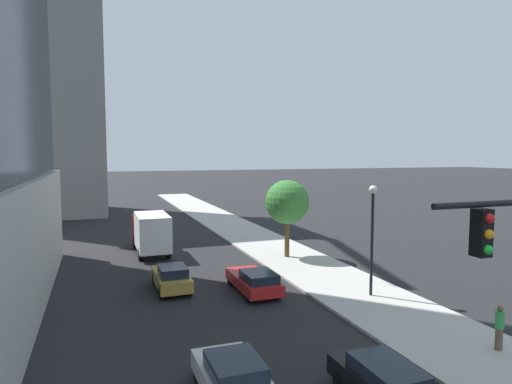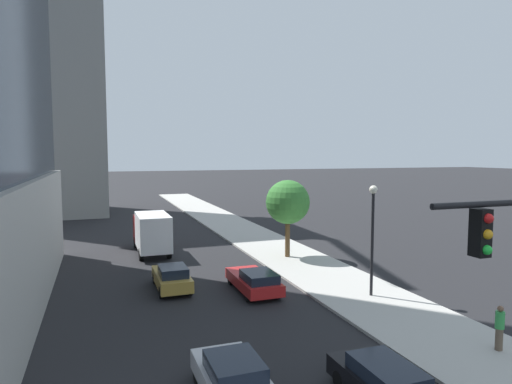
{
  "view_description": "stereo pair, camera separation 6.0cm",
  "coord_description": "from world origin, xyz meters",
  "px_view_note": "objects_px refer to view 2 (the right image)",
  "views": [
    {
      "loc": [
        -5.72,
        -3.15,
        7.72
      ],
      "look_at": [
        0.89,
        15.07,
        6.04
      ],
      "focal_mm": 30.95,
      "sensor_mm": 36.0,
      "label": 1
    },
    {
      "loc": [
        -5.66,
        -3.17,
        7.72
      ],
      "look_at": [
        0.89,
        15.07,
        6.04
      ],
      "focal_mm": 30.95,
      "sensor_mm": 36.0,
      "label": 2
    }
  ],
  "objects_px": {
    "car_red": "(255,280)",
    "box_truck": "(152,231)",
    "pedestrian_green_shirt": "(500,327)",
    "street_tree": "(288,202)",
    "car_gold": "(172,277)",
    "street_lamp": "(373,224)",
    "construction_building": "(36,61)",
    "car_silver": "(234,380)"
  },
  "relations": [
    {
      "from": "construction_building",
      "to": "pedestrian_green_shirt",
      "type": "bearing_deg",
      "value": -66.73
    },
    {
      "from": "car_gold",
      "to": "box_truck",
      "type": "bearing_deg",
      "value": 90.0
    },
    {
      "from": "construction_building",
      "to": "pedestrian_green_shirt",
      "type": "height_order",
      "value": "construction_building"
    },
    {
      "from": "street_tree",
      "to": "box_truck",
      "type": "height_order",
      "value": "street_tree"
    },
    {
      "from": "street_tree",
      "to": "car_silver",
      "type": "xyz_separation_m",
      "value": [
        -9.24,
        -16.79,
        -3.46
      ]
    },
    {
      "from": "construction_building",
      "to": "box_truck",
      "type": "xyz_separation_m",
      "value": [
        10.59,
        -27.19,
        -17.42
      ]
    },
    {
      "from": "box_truck",
      "to": "pedestrian_green_shirt",
      "type": "relative_size",
      "value": 3.81
    },
    {
      "from": "pedestrian_green_shirt",
      "to": "street_tree",
      "type": "bearing_deg",
      "value": 94.66
    },
    {
      "from": "construction_building",
      "to": "street_tree",
      "type": "height_order",
      "value": "construction_building"
    },
    {
      "from": "street_lamp",
      "to": "construction_building",
      "type": "bearing_deg",
      "value": 115.94
    },
    {
      "from": "construction_building",
      "to": "car_silver",
      "type": "bearing_deg",
      "value": -77.82
    },
    {
      "from": "street_lamp",
      "to": "car_gold",
      "type": "xyz_separation_m",
      "value": [
        -9.84,
        5.04,
        -3.29
      ]
    },
    {
      "from": "street_lamp",
      "to": "pedestrian_green_shirt",
      "type": "distance_m",
      "value": 7.95
    },
    {
      "from": "car_silver",
      "to": "car_gold",
      "type": "bearing_deg",
      "value": 90.0
    },
    {
      "from": "car_silver",
      "to": "car_red",
      "type": "bearing_deg",
      "value": 67.02
    },
    {
      "from": "street_tree",
      "to": "car_silver",
      "type": "distance_m",
      "value": 19.47
    },
    {
      "from": "street_tree",
      "to": "street_lamp",
      "type": "bearing_deg",
      "value": -86.43
    },
    {
      "from": "construction_building",
      "to": "car_silver",
      "type": "xyz_separation_m",
      "value": [
        10.59,
        -49.06,
        -18.47
      ]
    },
    {
      "from": "construction_building",
      "to": "pedestrian_green_shirt",
      "type": "relative_size",
      "value": 24.11
    },
    {
      "from": "car_gold",
      "to": "car_silver",
      "type": "distance_m",
      "value": 12.1
    },
    {
      "from": "construction_building",
      "to": "street_lamp",
      "type": "xyz_separation_m",
      "value": [
        20.43,
        -42.0,
        -15.17
      ]
    },
    {
      "from": "construction_building",
      "to": "box_truck",
      "type": "distance_m",
      "value": 33.99
    },
    {
      "from": "street_lamp",
      "to": "car_gold",
      "type": "distance_m",
      "value": 11.54
    },
    {
      "from": "car_red",
      "to": "street_tree",
      "type": "bearing_deg",
      "value": 53.51
    },
    {
      "from": "car_gold",
      "to": "construction_building",
      "type": "bearing_deg",
      "value": 105.99
    },
    {
      "from": "car_silver",
      "to": "pedestrian_green_shirt",
      "type": "xyz_separation_m",
      "value": [
        10.63,
        -0.28,
        0.33
      ]
    },
    {
      "from": "street_tree",
      "to": "car_gold",
      "type": "relative_size",
      "value": 1.36
    },
    {
      "from": "street_lamp",
      "to": "box_truck",
      "type": "xyz_separation_m",
      "value": [
        -9.84,
        14.81,
        -2.25
      ]
    },
    {
      "from": "car_red",
      "to": "pedestrian_green_shirt",
      "type": "height_order",
      "value": "pedestrian_green_shirt"
    },
    {
      "from": "box_truck",
      "to": "pedestrian_green_shirt",
      "type": "xyz_separation_m",
      "value": [
        10.63,
        -22.14,
        -0.72
      ]
    },
    {
      "from": "car_gold",
      "to": "box_truck",
      "type": "xyz_separation_m",
      "value": [
        -0.0,
        9.77,
        1.04
      ]
    },
    {
      "from": "construction_building",
      "to": "street_tree",
      "type": "distance_m",
      "value": 40.74
    },
    {
      "from": "street_lamp",
      "to": "car_red",
      "type": "height_order",
      "value": "street_lamp"
    },
    {
      "from": "car_gold",
      "to": "street_lamp",
      "type": "bearing_deg",
      "value": -27.11
    },
    {
      "from": "street_tree",
      "to": "car_gold",
      "type": "bearing_deg",
      "value": -153.08
    },
    {
      "from": "street_lamp",
      "to": "box_truck",
      "type": "height_order",
      "value": "street_lamp"
    },
    {
      "from": "street_lamp",
      "to": "pedestrian_green_shirt",
      "type": "bearing_deg",
      "value": -83.89
    },
    {
      "from": "car_red",
      "to": "box_truck",
      "type": "height_order",
      "value": "box_truck"
    },
    {
      "from": "street_tree",
      "to": "car_red",
      "type": "distance_m",
      "value": 9.06
    },
    {
      "from": "pedestrian_green_shirt",
      "to": "car_gold",
      "type": "bearing_deg",
      "value": 130.67
    },
    {
      "from": "street_tree",
      "to": "car_silver",
      "type": "bearing_deg",
      "value": -118.82
    },
    {
      "from": "street_tree",
      "to": "car_red",
      "type": "bearing_deg",
      "value": -126.49
    }
  ]
}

